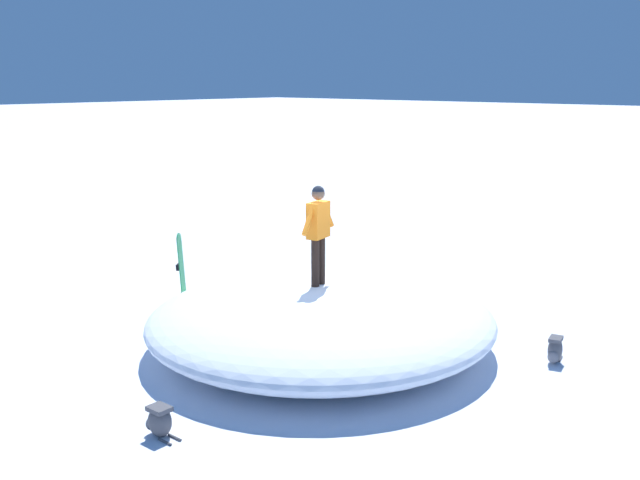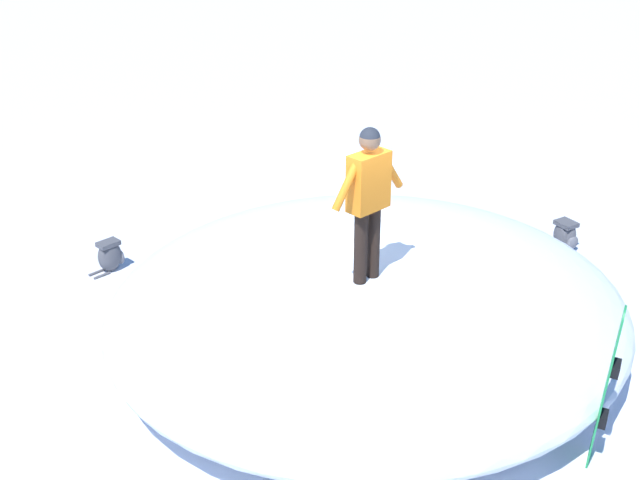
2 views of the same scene
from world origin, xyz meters
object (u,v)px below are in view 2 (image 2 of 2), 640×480
Objects in this scene: backpack_far at (565,234)px; snowboarder_standing at (368,191)px; backpack_near at (110,255)px; snowboard_primary_upright at (608,385)px.

snowboarder_standing is at bearing 11.70° from backpack_far.
snowboarder_standing reaches higher than backpack_near.
backpack_far is at bearing -168.30° from snowboarder_standing.
backpack_far is (-3.10, -3.42, -0.67)m from snowboard_primary_upright.
snowboard_primary_upright reaches higher than backpack_far.
snowboard_primary_upright is (-0.89, 2.59, -1.16)m from snowboarder_standing.
snowboarder_standing reaches higher than snowboard_primary_upright.
snowboard_primary_upright reaches higher than backpack_near.
snowboard_primary_upright is at bearing 108.92° from snowboarder_standing.
snowboard_primary_upright is at bearing 47.83° from backpack_far.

